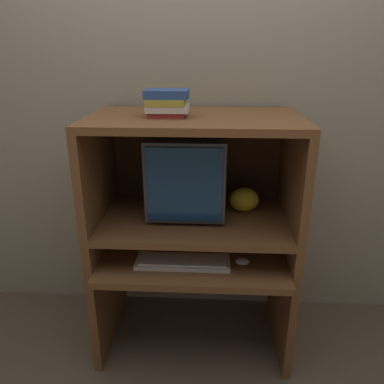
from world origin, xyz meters
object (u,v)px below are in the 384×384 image
keyboard (183,261)px  book_stack (167,103)px  crt_monitor (187,173)px  snack_bag (244,199)px  mouse (243,262)px

keyboard → book_stack: book_stack is taller
crt_monitor → snack_bag: size_ratio=2.65×
keyboard → mouse: bearing=1.8°
keyboard → mouse: mouse is taller
keyboard → snack_bag: 0.47m
snack_bag → book_stack: (-0.39, -0.13, 0.53)m
keyboard → mouse: (0.30, 0.01, 0.00)m
keyboard → snack_bag: size_ratio=2.94×
mouse → book_stack: 0.86m
crt_monitor → mouse: bearing=-39.0°
mouse → keyboard: bearing=-178.2°
crt_monitor → snack_bag: 0.34m
book_stack → mouse: bearing=-18.9°
crt_monitor → book_stack: size_ratio=2.11×
snack_bag → mouse: bearing=-93.4°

